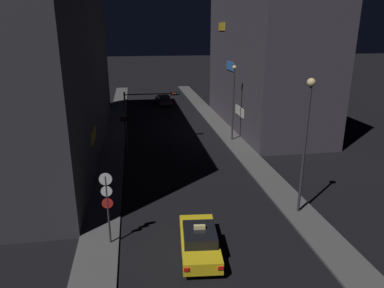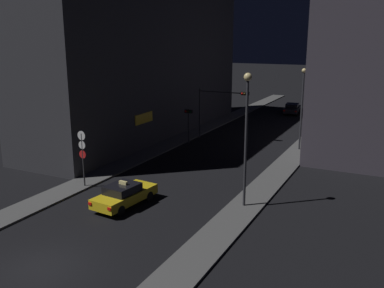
% 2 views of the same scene
% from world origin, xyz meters
% --- Properties ---
extents(sidewalk_left, '(2.09, 63.94, 0.13)m').
position_xyz_m(sidewalk_left, '(-5.91, 29.97, 0.07)').
color(sidewalk_left, '#4C4C4C').
rests_on(sidewalk_left, ground_plane).
extents(sidewalk_right, '(2.09, 63.94, 0.13)m').
position_xyz_m(sidewalk_right, '(5.91, 29.97, 0.07)').
color(sidewalk_right, '#4C4C4C').
rests_on(sidewalk_right, ground_plane).
extents(building_facade_left, '(7.51, 31.38, 16.80)m').
position_xyz_m(building_facade_left, '(-10.67, 25.84, 8.40)').
color(building_facade_left, '#333338').
rests_on(building_facade_left, ground_plane).
extents(building_facade_right, '(8.00, 21.21, 14.92)m').
position_xyz_m(building_facade_right, '(10.92, 31.56, 7.46)').
color(building_facade_right, '#3D3842').
rests_on(building_facade_right, ground_plane).
extents(taxi, '(2.21, 4.60, 1.62)m').
position_xyz_m(taxi, '(-0.87, 7.79, 0.74)').
color(taxi, yellow).
rests_on(taxi, ground_plane).
extents(far_car, '(2.25, 4.61, 1.42)m').
position_xyz_m(far_car, '(0.57, 44.82, 0.73)').
color(far_car, black).
rests_on(far_car, ground_plane).
extents(traffic_light_overhead, '(5.30, 0.42, 5.11)m').
position_xyz_m(traffic_light_overhead, '(-2.52, 26.48, 3.76)').
color(traffic_light_overhead, '#2D2D33').
rests_on(traffic_light_overhead, ground_plane).
extents(traffic_light_left_kerb, '(0.80, 0.42, 3.40)m').
position_xyz_m(traffic_light_left_kerb, '(-4.62, 23.95, 2.46)').
color(traffic_light_left_kerb, '#2D2D33').
rests_on(traffic_light_left_kerb, ground_plane).
extents(sign_pole_left, '(0.63, 0.10, 3.89)m').
position_xyz_m(sign_pole_left, '(-5.29, 9.30, 2.49)').
color(sign_pole_left, '#2D2D33').
rests_on(sign_pole_left, sidewalk_left).
extents(street_lamp_near_block, '(0.48, 0.48, 8.06)m').
position_xyz_m(street_lamp_near_block, '(5.83, 10.86, 5.36)').
color(street_lamp_near_block, '#2D2D33').
rests_on(street_lamp_near_block, sidewalk_right).
extents(street_lamp_far_block, '(0.40, 0.40, 7.35)m').
position_xyz_m(street_lamp_far_block, '(5.81, 25.90, 4.57)').
color(street_lamp_far_block, '#2D2D33').
rests_on(street_lamp_far_block, sidewalk_right).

